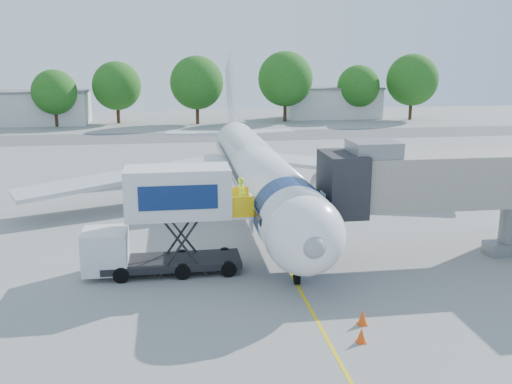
{
  "coord_description": "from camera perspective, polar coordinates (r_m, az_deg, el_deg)",
  "views": [
    {
      "loc": [
        -5.77,
        -34.94,
        10.99
      ],
      "look_at": [
        -1.11,
        -3.34,
        3.2
      ],
      "focal_mm": 40.0,
      "sensor_mm": 36.0,
      "label": 1
    }
  ],
  "objects": [
    {
      "name": "tree_e",
      "position": [
        94.81,
        2.95,
        11.23
      ],
      "size": [
        8.93,
        8.93,
        11.38
      ],
      "color": "#382314",
      "rests_on": "ground"
    },
    {
      "name": "outbuilding_right",
      "position": [
        101.18,
        7.65,
        8.87
      ],
      "size": [
        16.4,
        7.4,
        5.3
      ],
      "color": "silver",
      "rests_on": "ground"
    },
    {
      "name": "guidance_line",
      "position": [
        37.08,
        0.94,
        -3.53
      ],
      "size": [
        0.15,
        70.0,
        0.01
      ],
      "primitive_type": "cube",
      "color": "yellow",
      "rests_on": "ground"
    },
    {
      "name": "aircraft",
      "position": [
        40.3,
        0.0,
        2.19
      ],
      "size": [
        34.17,
        37.73,
        11.35
      ],
      "color": "white",
      "rests_on": "ground"
    },
    {
      "name": "ground",
      "position": [
        37.08,
        0.94,
        -3.54
      ],
      "size": [
        160.0,
        160.0,
        0.0
      ],
      "primitive_type": "plane",
      "color": "gray",
      "rests_on": "ground"
    },
    {
      "name": "taxiway_strip",
      "position": [
        77.94,
        -4.09,
        5.57
      ],
      "size": [
        120.0,
        10.0,
        0.01
      ],
      "primitive_type": "cube",
      "color": "#59595B",
      "rests_on": "ground"
    },
    {
      "name": "outbuilding_left",
      "position": [
        97.86,
        -21.71,
        7.87
      ],
      "size": [
        18.4,
        8.4,
        5.3
      ],
      "color": "silver",
      "rests_on": "ground"
    },
    {
      "name": "tree_g",
      "position": [
        100.57,
        15.36,
        10.76
      ],
      "size": [
        8.6,
        8.6,
        10.96
      ],
      "color": "#382314",
      "rests_on": "ground"
    },
    {
      "name": "jet_bridge",
      "position": [
        31.85,
        17.42,
        1.02
      ],
      "size": [
        13.9,
        3.2,
        6.6
      ],
      "color": "#A59F8D",
      "rests_on": "ground"
    },
    {
      "name": "tree_d",
      "position": [
        91.54,
        -5.95,
        10.81
      ],
      "size": [
        8.37,
        8.37,
        10.67
      ],
      "color": "#382314",
      "rests_on": "ground"
    },
    {
      "name": "safety_cone_a",
      "position": [
        24.62,
        10.61,
        -12.24
      ],
      "size": [
        0.42,
        0.42,
        0.66
      ],
      "color": "#E7440C",
      "rests_on": "ground"
    },
    {
      "name": "catering_hiloader",
      "position": [
        29.13,
        -9.04,
        -2.88
      ],
      "size": [
        8.5,
        2.44,
        5.5
      ],
      "color": "black",
      "rests_on": "ground"
    },
    {
      "name": "tree_b",
      "position": [
        92.92,
        -19.51,
        9.4
      ],
      "size": [
        6.79,
        6.79,
        8.66
      ],
      "color": "#382314",
      "rests_on": "ground"
    },
    {
      "name": "safety_cone_b",
      "position": [
        23.25,
        10.49,
        -13.93
      ],
      "size": [
        0.39,
        0.39,
        0.61
      ],
      "color": "#E7440C",
      "rests_on": "ground"
    },
    {
      "name": "tree_c",
      "position": [
        94.58,
        -13.77,
        10.28
      ],
      "size": [
        7.7,
        7.7,
        9.81
      ],
      "color": "#382314",
      "rests_on": "ground"
    },
    {
      "name": "ground_tug",
      "position": [
        19.84,
        1.74,
        -17.66
      ],
      "size": [
        3.42,
        2.15,
        1.28
      ],
      "rotation": [
        0.0,
        0.0,
        -0.17
      ],
      "color": "silver",
      "rests_on": "ground"
    },
    {
      "name": "tree_f",
      "position": [
        99.75,
        10.21,
        10.36
      ],
      "size": [
        7.15,
        7.15,
        9.12
      ],
      "color": "#382314",
      "rests_on": "ground"
    }
  ]
}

